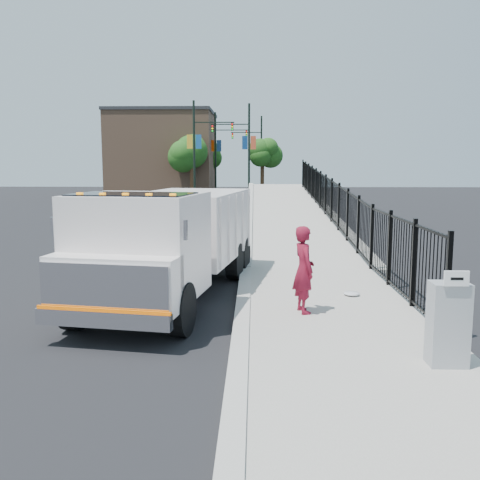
{
  "coord_description": "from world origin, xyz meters",
  "views": [
    {
      "loc": [
        0.23,
        -11.01,
        3.09
      ],
      "look_at": [
        -0.12,
        2.0,
        1.22
      ],
      "focal_mm": 40.0,
      "sensor_mm": 36.0,
      "label": 1
    }
  ],
  "objects": [
    {
      "name": "tree_1",
      "position": [
        1.0,
        40.77,
        3.91
      ],
      "size": [
        2.18,
        2.18,
        5.09
      ],
      "color": "#382314",
      "rests_on": "ground"
    },
    {
      "name": "worker",
      "position": [
        1.22,
        -0.52,
        0.99
      ],
      "size": [
        0.57,
        0.72,
        1.75
      ],
      "primitive_type": "imported",
      "rotation": [
        0.0,
        0.0,
        1.83
      ],
      "color": "maroon",
      "rests_on": "sidewalk"
    },
    {
      "name": "light_pole_1",
      "position": [
        -0.53,
        34.15,
        4.36
      ],
      "size": [
        3.78,
        0.22,
        8.0
      ],
      "color": "black",
      "rests_on": "ground"
    },
    {
      "name": "debris",
      "position": [
        2.45,
        0.88,
        0.17
      ],
      "size": [
        0.37,
        0.37,
        0.09
      ],
      "primitive_type": "ellipsoid",
      "color": "silver",
      "rests_on": "sidewalk"
    },
    {
      "name": "sidewalk",
      "position": [
        1.93,
        -2.0,
        0.06
      ],
      "size": [
        3.55,
        12.0,
        0.12
      ],
      "primitive_type": "cube",
      "color": "#9E998E",
      "rests_on": "ground"
    },
    {
      "name": "curb",
      "position": [
        0.0,
        -2.0,
        0.08
      ],
      "size": [
        0.3,
        12.0,
        0.16
      ],
      "primitive_type": "cube",
      "color": "#ADAAA3",
      "rests_on": "ground"
    },
    {
      "name": "tree_2",
      "position": [
        -4.69,
        46.08,
        3.95
      ],
      "size": [
        2.69,
        2.69,
        5.34
      ],
      "color": "#382314",
      "rests_on": "ground"
    },
    {
      "name": "iron_fence",
      "position": [
        3.55,
        12.0,
        0.9
      ],
      "size": [
        0.1,
        28.0,
        1.8
      ],
      "primitive_type": "cube",
      "color": "black",
      "rests_on": "ground"
    },
    {
      "name": "tree_0",
      "position": [
        -5.44,
        37.58,
        3.97
      ],
      "size": [
        3.12,
        3.12,
        5.56
      ],
      "color": "#382314",
      "rests_on": "ground"
    },
    {
      "name": "light_pole_0",
      "position": [
        -4.27,
        31.97,
        4.36
      ],
      "size": [
        3.77,
        0.22,
        8.0
      ],
      "color": "black",
      "rests_on": "ground"
    },
    {
      "name": "light_pole_2",
      "position": [
        -3.29,
        41.87,
        4.36
      ],
      "size": [
        3.78,
        0.22,
        8.0
      ],
      "color": "black",
      "rests_on": "ground"
    },
    {
      "name": "building",
      "position": [
        -9.0,
        44.0,
        4.0
      ],
      "size": [
        10.0,
        10.0,
        8.0
      ],
      "primitive_type": "cube",
      "color": "#8C664C",
      "rests_on": "ground"
    },
    {
      "name": "truck",
      "position": [
        -1.68,
        1.0,
        1.44
      ],
      "size": [
        3.57,
        7.78,
        2.57
      ],
      "rotation": [
        0.0,
        0.0,
        -0.16
      ],
      "color": "black",
      "rests_on": "ground"
    },
    {
      "name": "ramp",
      "position": [
        2.12,
        16.0,
        0.0
      ],
      "size": [
        3.95,
        24.06,
        3.19
      ],
      "primitive_type": "cube",
      "rotation": [
        0.06,
        0.0,
        0.0
      ],
      "color": "#9E998E",
      "rests_on": "ground"
    },
    {
      "name": "arrow_sign",
      "position": [
        3.1,
        -3.53,
        1.48
      ],
      "size": [
        0.35,
        0.04,
        0.22
      ],
      "primitive_type": "cube",
      "color": "white",
      "rests_on": "utility_cabinet"
    },
    {
      "name": "light_pole_3",
      "position": [
        0.64,
        46.06,
        4.36
      ],
      "size": [
        3.78,
        0.22,
        8.0
      ],
      "color": "black",
      "rests_on": "ground"
    },
    {
      "name": "ground",
      "position": [
        0.0,
        0.0,
        0.0
      ],
      "size": [
        120.0,
        120.0,
        0.0
      ],
      "primitive_type": "plane",
      "color": "black",
      "rests_on": "ground"
    },
    {
      "name": "utility_cabinet",
      "position": [
        3.1,
        -3.31,
        0.75
      ],
      "size": [
        0.55,
        0.4,
        1.25
      ],
      "primitive_type": "cube",
      "color": "gray",
      "rests_on": "sidewalk"
    }
  ]
}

